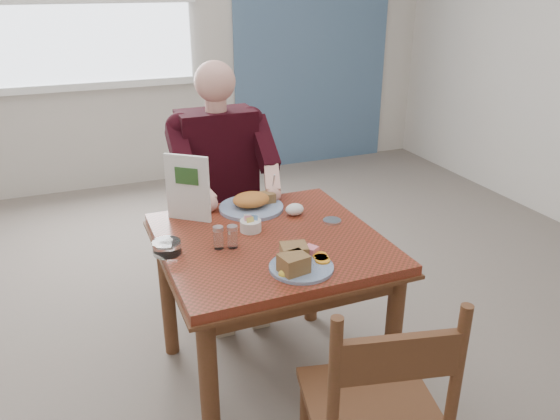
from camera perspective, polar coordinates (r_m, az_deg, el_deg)
name	(u,v)px	position (r m, az deg, el deg)	size (l,w,h in m)	color
floor	(271,379)	(2.72, -0.94, -17.23)	(6.00, 6.00, 0.00)	#72655C
wall_back	(142,24)	(5.01, -14.27, 18.30)	(5.50, 5.50, 0.00)	beige
accent_panel	(314,19)	(5.46, 3.55, 19.26)	(1.60, 0.02, 2.80)	#476384
lemon_wedge	(286,273)	(2.00, 0.68, -6.62)	(0.06, 0.04, 0.03)	yellow
napkin	(295,209)	(2.51, 1.54, 0.06)	(0.09, 0.07, 0.05)	white
metal_dish	(332,221)	(2.46, 5.46, -1.13)	(0.08, 0.08, 0.01)	silver
window	(89,0)	(4.92, -19.33, 20.03)	(1.72, 0.04, 1.42)	white
table	(270,261)	(2.36, -1.04, -5.32)	(0.92, 0.92, 0.75)	maroon
chair_far	(220,223)	(3.11, -6.33, -1.41)	(0.42, 0.42, 0.95)	#5B301D
chair_near	(375,413)	(1.89, 9.95, -20.18)	(0.50, 0.50, 0.95)	#5B301D
diner	(222,173)	(2.91, -6.11, 3.88)	(0.53, 0.56, 1.39)	gray
near_plate	(298,261)	(2.06, 1.91, -5.40)	(0.26, 0.25, 0.08)	white
far_plate	(252,203)	(2.58, -2.92, 0.74)	(0.31, 0.31, 0.08)	white
caddy	(251,225)	(2.36, -3.09, -1.62)	(0.12, 0.12, 0.07)	white
shakers	(225,237)	(2.21, -5.72, -2.83)	(0.11, 0.07, 0.10)	white
creamer	(167,247)	(2.21, -11.73, -3.83)	(0.13, 0.13, 0.05)	white
menu	(188,188)	(2.45, -9.63, 2.31)	(0.17, 0.14, 0.30)	white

